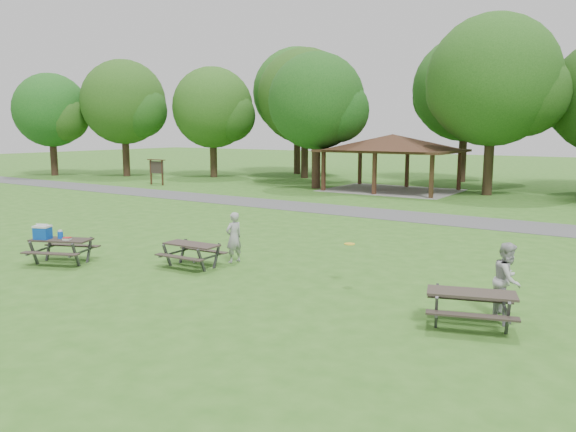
# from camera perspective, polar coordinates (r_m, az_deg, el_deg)

# --- Properties ---
(ground) EXTENTS (160.00, 160.00, 0.00)m
(ground) POSITION_cam_1_polar(r_m,az_deg,el_deg) (16.12, -10.97, -6.10)
(ground) COLOR #32681D
(ground) RESTS_ON ground
(asphalt_path) EXTENTS (120.00, 3.20, 0.02)m
(asphalt_path) POSITION_cam_1_polar(r_m,az_deg,el_deg) (27.65, 9.82, 0.19)
(asphalt_path) COLOR #4C4C4F
(asphalt_path) RESTS_ON ground
(pavilion) EXTENTS (8.60, 7.01, 3.76)m
(pavilion) POSITION_cam_1_polar(r_m,az_deg,el_deg) (38.12, 10.57, 7.13)
(pavilion) COLOR #361D13
(pavilion) RESTS_ON ground
(notice_board) EXTENTS (1.60, 0.30, 1.88)m
(notice_board) POSITION_cam_1_polar(r_m,az_deg,el_deg) (42.57, -13.22, 4.85)
(notice_board) COLOR #371E14
(notice_board) RESTS_ON ground
(tree_row_a) EXTENTS (7.56, 7.20, 9.97)m
(tree_row_a) POSITION_cam_1_polar(r_m,az_deg,el_deg) (51.11, -16.25, 10.80)
(tree_row_a) COLOR black
(tree_row_a) RESTS_ON ground
(tree_row_b) EXTENTS (7.14, 6.80, 9.28)m
(tree_row_b) POSITION_cam_1_polar(r_m,az_deg,el_deg) (48.56, -7.57, 10.62)
(tree_row_b) COLOR #302115
(tree_row_b) RESTS_ON ground
(tree_row_c) EXTENTS (8.19, 7.80, 10.67)m
(tree_row_c) POSITION_cam_1_polar(r_m,az_deg,el_deg) (47.23, 1.84, 11.80)
(tree_row_c) COLOR black
(tree_row_c) RESTS_ON ground
(tree_row_d) EXTENTS (6.93, 6.60, 9.27)m
(tree_row_d) POSITION_cam_1_polar(r_m,az_deg,el_deg) (39.06, 3.03, 11.28)
(tree_row_d) COLOR #301E15
(tree_row_d) RESTS_ON ground
(tree_row_e) EXTENTS (8.40, 8.00, 11.02)m
(tree_row_e) POSITION_cam_1_polar(r_m,az_deg,el_deg) (37.23, 20.24, 12.44)
(tree_row_e) COLOR black
(tree_row_e) RESTS_ON ground
(tree_deep_a) EXTENTS (8.40, 8.00, 11.38)m
(tree_deep_a) POSITION_cam_1_polar(r_m,az_deg,el_deg) (51.82, 1.06, 12.20)
(tree_deep_a) COLOR black
(tree_deep_a) RESTS_ON ground
(tree_deep_b) EXTENTS (8.40, 8.00, 11.13)m
(tree_deep_b) POSITION_cam_1_polar(r_m,az_deg,el_deg) (45.99, 17.71, 11.91)
(tree_deep_b) COLOR black
(tree_deep_b) RESTS_ON ground
(tree_flank_left) EXTENTS (6.72, 6.40, 8.93)m
(tree_flank_left) POSITION_cam_1_polar(r_m,az_deg,el_deg) (54.08, -22.87, 9.67)
(tree_flank_left) COLOR black
(tree_flank_left) RESTS_ON ground
(picnic_table_near) EXTENTS (2.25, 2.05, 1.27)m
(picnic_table_near) POSITION_cam_1_polar(r_m,az_deg,el_deg) (18.66, -22.56, -2.29)
(picnic_table_near) COLOR #2A231E
(picnic_table_near) RESTS_ON ground
(picnic_table_middle) EXTENTS (1.78, 1.46, 0.74)m
(picnic_table_middle) POSITION_cam_1_polar(r_m,az_deg,el_deg) (17.05, -9.76, -3.35)
(picnic_table_middle) COLOR #312824
(picnic_table_middle) RESTS_ON ground
(picnic_table_far) EXTENTS (2.15, 1.93, 0.78)m
(picnic_table_far) POSITION_cam_1_polar(r_m,az_deg,el_deg) (12.43, 18.11, -8.14)
(picnic_table_far) COLOR #302923
(picnic_table_far) RESTS_ON ground
(frisbee_in_flight) EXTENTS (0.31, 0.31, 0.02)m
(frisbee_in_flight) POSITION_cam_1_polar(r_m,az_deg,el_deg) (14.87, 6.28, -2.84)
(frisbee_in_flight) COLOR gold
(frisbee_in_flight) RESTS_ON ground
(frisbee_thrower) EXTENTS (0.50, 0.65, 1.58)m
(frisbee_thrower) POSITION_cam_1_polar(r_m,az_deg,el_deg) (17.43, -5.52, -2.18)
(frisbee_thrower) COLOR #99999B
(frisbee_thrower) RESTS_ON ground
(frisbee_catcher) EXTENTS (0.65, 0.83, 1.66)m
(frisbee_catcher) POSITION_cam_1_polar(r_m,az_deg,el_deg) (13.34, 21.40, -6.03)
(frisbee_catcher) COLOR #ADADB0
(frisbee_catcher) RESTS_ON ground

